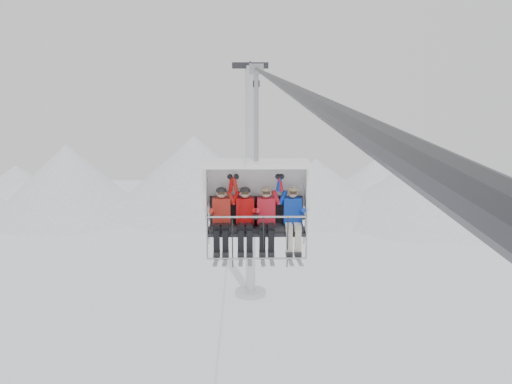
{
  "coord_description": "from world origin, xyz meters",
  "views": [
    {
      "loc": [
        -0.2,
        -13.87,
        13.41
      ],
      "look_at": [
        0.0,
        0.0,
        10.63
      ],
      "focal_mm": 45.0,
      "sensor_mm": 36.0,
      "label": 1
    }
  ],
  "objects_px": {
    "skier_center_right": "(266,218)",
    "lift_tower_right": "(250,199)",
    "skier_far_left": "(221,218)",
    "chairlift_carrier": "(256,194)",
    "skier_far_right": "(293,218)",
    "skier_center_left": "(245,218)"
  },
  "relations": [
    {
      "from": "chairlift_carrier",
      "to": "skier_far_right",
      "type": "bearing_deg",
      "value": -21.43
    },
    {
      "from": "skier_far_right",
      "to": "skier_center_right",
      "type": "bearing_deg",
      "value": 180.0
    },
    {
      "from": "skier_far_left",
      "to": "skier_far_right",
      "type": "bearing_deg",
      "value": 0.0
    },
    {
      "from": "lift_tower_right",
      "to": "skier_far_left",
      "type": "height_order",
      "value": "lift_tower_right"
    },
    {
      "from": "lift_tower_right",
      "to": "chairlift_carrier",
      "type": "distance_m",
      "value": 22.84
    },
    {
      "from": "lift_tower_right",
      "to": "chairlift_carrier",
      "type": "bearing_deg",
      "value": -90.0
    },
    {
      "from": "skier_far_left",
      "to": "skier_far_right",
      "type": "xyz_separation_m",
      "value": [
        1.52,
        0.0,
        0.0
      ]
    },
    {
      "from": "skier_far_left",
      "to": "skier_center_right",
      "type": "distance_m",
      "value": 0.96
    },
    {
      "from": "lift_tower_right",
      "to": "skier_center_right",
      "type": "relative_size",
      "value": 7.99
    },
    {
      "from": "lift_tower_right",
      "to": "skier_far_left",
      "type": "bearing_deg",
      "value": -91.89
    },
    {
      "from": "chairlift_carrier",
      "to": "skier_center_left",
      "type": "relative_size",
      "value": 2.36
    },
    {
      "from": "lift_tower_right",
      "to": "skier_far_left",
      "type": "distance_m",
      "value": 23.06
    },
    {
      "from": "skier_center_left",
      "to": "lift_tower_right",
      "type": "bearing_deg",
      "value": 89.39
    },
    {
      "from": "skier_center_left",
      "to": "skier_far_left",
      "type": "bearing_deg",
      "value": 180.0
    },
    {
      "from": "lift_tower_right",
      "to": "skier_far_left",
      "type": "xyz_separation_m",
      "value": [
        -0.74,
        -22.62,
        4.41
      ]
    },
    {
      "from": "chairlift_carrier",
      "to": "skier_far_left",
      "type": "relative_size",
      "value": 2.36
    },
    {
      "from": "skier_center_right",
      "to": "skier_far_left",
      "type": "bearing_deg",
      "value": 180.0
    },
    {
      "from": "skier_far_left",
      "to": "skier_center_left",
      "type": "xyz_separation_m",
      "value": [
        0.51,
        0.0,
        0.0
      ]
    },
    {
      "from": "chairlift_carrier",
      "to": "skier_far_right",
      "type": "relative_size",
      "value": 2.36
    },
    {
      "from": "skier_center_right",
      "to": "lift_tower_right",
      "type": "bearing_deg",
      "value": 90.54
    },
    {
      "from": "chairlift_carrier",
      "to": "skier_far_left",
      "type": "distance_m",
      "value": 0.93
    },
    {
      "from": "lift_tower_right",
      "to": "skier_center_left",
      "type": "relative_size",
      "value": 7.99
    }
  ]
}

